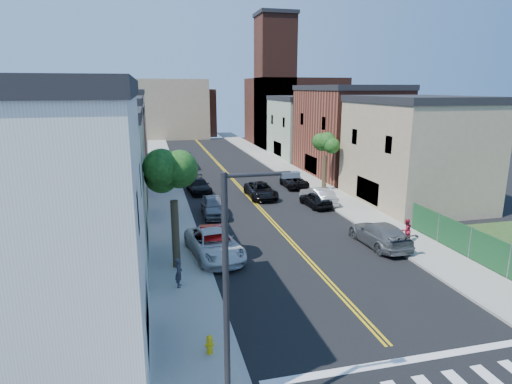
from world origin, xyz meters
TOP-DOWN VIEW (x-y plane):
  - sidewalk_left at (-7.90, 40.00)m, footprint 3.20×100.00m
  - sidewalk_right at (7.90, 40.00)m, footprint 3.20×100.00m
  - curb_left at (-6.15, 40.00)m, footprint 0.30×100.00m
  - curb_right at (6.15, 40.00)m, footprint 0.30×100.00m
  - bldg_left_clapboard at (-14.00, 6.00)m, footprint 9.00×10.00m
  - bldg_left_palegrn at (-14.00, 16.00)m, footprint 9.00×8.00m
  - bldg_left_tan_near at (-14.00, 25.00)m, footprint 9.00×10.00m
  - bldg_left_brick at (-14.00, 36.00)m, footprint 9.00×12.00m
  - bldg_left_tan_far at (-14.00, 50.00)m, footprint 9.00×16.00m
  - bldg_right_tan at (14.00, 24.00)m, footprint 9.00×12.00m
  - bldg_right_brick at (14.00, 38.00)m, footprint 9.00×14.00m
  - bldg_right_palegrn at (14.00, 52.00)m, footprint 9.00×12.00m
  - church at (16.33, 67.07)m, footprint 16.20×14.20m
  - backdrop_left at (-4.00, 82.00)m, footprint 14.00×8.00m
  - backdrop_center at (0.00, 86.00)m, footprint 10.00×8.00m
  - fence_right at (9.50, 9.50)m, footprint 0.04×15.00m
  - tree_left_mid at (-7.88, 14.01)m, footprint 5.20×5.20m
  - tree_right_far at (7.92, 30.01)m, footprint 4.40×4.40m
  - street_lamp at (-7.01, 1.00)m, footprint 2.14×0.25m
  - red_sedan at (-5.40, 16.02)m, footprint 1.92×4.89m
  - white_pickup at (-5.50, 15.27)m, footprint 3.50×6.25m
  - grey_car_left at (-4.21, 24.14)m, footprint 2.11×4.94m
  - black_car_left at (-4.55, 32.57)m, footprint 2.43×5.11m
  - grey_car_right at (5.50, 14.61)m, footprint 2.46×5.59m
  - black_car_right at (4.93, 24.74)m, footprint 1.98×4.20m
  - silver_car_right at (5.50, 25.51)m, footprint 2.04×4.89m
  - dark_car_right_far at (5.50, 32.46)m, footprint 2.20×4.67m
  - black_suv_lane at (1.01, 28.97)m, footprint 2.44×5.26m
  - pedestrian_left at (-7.95, 11.29)m, footprint 0.45×0.62m
  - pedestrian_right at (7.40, 14.50)m, footprint 0.85×0.70m
  - fire_hydrant at (-7.20, 5.11)m, footprint 0.37×0.37m

SIDE VIEW (x-z plane):
  - sidewalk_left at x=-7.90m, z-range 0.00..0.15m
  - sidewalk_right at x=7.90m, z-range 0.00..0.15m
  - curb_left at x=-6.15m, z-range 0.00..0.15m
  - curb_right at x=6.15m, z-range 0.00..0.15m
  - fire_hydrant at x=-7.20m, z-range 0.16..0.94m
  - dark_car_right_far at x=5.50m, z-range 0.00..1.29m
  - black_car_right at x=4.93m, z-range 0.00..1.39m
  - black_car_left at x=-4.55m, z-range 0.00..1.44m
  - black_suv_lane at x=1.01m, z-range 0.00..1.46m
  - silver_car_right at x=5.50m, z-range 0.00..1.57m
  - red_sedan at x=-5.40m, z-range 0.00..1.58m
  - grey_car_right at x=5.50m, z-range 0.00..1.60m
  - white_pickup at x=-5.50m, z-range 0.00..1.65m
  - grey_car_left at x=-4.21m, z-range 0.00..1.66m
  - pedestrian_left at x=-7.95m, z-range 0.15..1.71m
  - pedestrian_right at x=7.40m, z-range 0.15..1.75m
  - fence_right at x=9.50m, z-range 0.15..2.05m
  - bldg_left_brick at x=-14.00m, z-range 0.00..8.00m
  - bldg_left_palegrn at x=-14.00m, z-range 0.00..8.50m
  - bldg_right_palegrn at x=14.00m, z-range 0.00..8.50m
  - bldg_left_tan_near at x=-14.00m, z-range 0.00..9.00m
  - bldg_right_tan at x=14.00m, z-range 0.00..9.00m
  - street_lamp at x=-7.01m, z-range 0.72..8.72m
  - bldg_left_tan_far at x=-14.00m, z-range 0.00..9.50m
  - bldg_left_clapboard at x=-14.00m, z-range 0.00..10.00m
  - bldg_right_brick at x=14.00m, z-range 0.00..10.00m
  - backdrop_center at x=0.00m, z-range 0.00..10.00m
  - tree_right_far at x=7.92m, z-range 1.74..9.77m
  - backdrop_left at x=-4.00m, z-range 0.00..12.00m
  - tree_left_mid at x=-7.88m, z-range 1.94..11.23m
  - church at x=16.33m, z-range -4.06..18.54m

